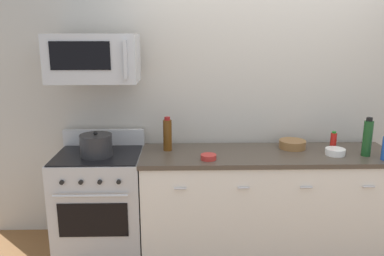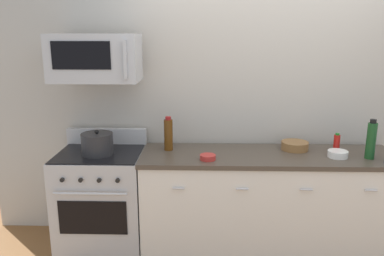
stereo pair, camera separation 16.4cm
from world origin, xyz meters
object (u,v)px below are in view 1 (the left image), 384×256
at_px(bowl_wooden_salad, 292,144).
at_px(bowl_white_ceramic, 335,151).
at_px(bottle_wine_amber, 167,135).
at_px(bottle_wine_green, 367,138).
at_px(bottle_hot_sauce_red, 333,141).
at_px(bowl_red_small, 208,157).
at_px(range_oven, 101,201).
at_px(microwave, 94,58).
at_px(stockpot, 96,145).

distance_m(bowl_wooden_salad, bowl_white_ceramic, 0.38).
height_order(bottle_wine_amber, bowl_wooden_salad, bottle_wine_amber).
height_order(bottle_wine_green, bottle_wine_amber, bottle_wine_green).
distance_m(bottle_hot_sauce_red, bowl_red_small, 1.17).
bearing_deg(bottle_wine_green, bowl_white_ceramic, 173.64).
distance_m(range_oven, bowl_wooden_salad, 1.83).
relative_size(bottle_wine_green, bowl_red_small, 2.54).
relative_size(range_oven, bowl_white_ceramic, 6.32).
bearing_deg(bottle_wine_amber, bottle_wine_green, -6.59).
distance_m(bottle_hot_sauce_red, bowl_wooden_salad, 0.36).
relative_size(microwave, bottle_wine_green, 2.19).
bearing_deg(bowl_wooden_salad, bottle_hot_sauce_red, -11.88).
distance_m(bottle_wine_green, bottle_hot_sauce_red, 0.29).
height_order(bowl_wooden_salad, stockpot, stockpot).
distance_m(bottle_wine_green, stockpot, 2.34).
xyz_separation_m(bowl_wooden_salad, stockpot, (-1.76, -0.19, 0.06)).
bearing_deg(stockpot, microwave, 89.87).
bearing_deg(bowl_wooden_salad, bottle_wine_green, -22.63).
bearing_deg(bowl_wooden_salad, bowl_white_ceramic, -33.58).
bearing_deg(bottle_hot_sauce_red, microwave, -179.49).
distance_m(microwave, bottle_wine_amber, 0.92).
xyz_separation_m(microwave, bowl_wooden_salad, (1.76, 0.09, -0.79)).
xyz_separation_m(bottle_hot_sauce_red, bottle_wine_amber, (-1.50, 0.03, 0.06)).
bearing_deg(range_oven, bowl_wooden_salad, 4.46).
xyz_separation_m(bowl_red_small, stockpot, (-0.96, 0.12, 0.07)).
xyz_separation_m(range_oven, bowl_wooden_salad, (1.76, 0.14, 0.49)).
bearing_deg(bottle_wine_amber, bowl_white_ceramic, -6.63).
distance_m(bowl_red_small, bowl_white_ceramic, 1.12).
bearing_deg(bottle_wine_amber, stockpot, -166.16).
height_order(bottle_wine_amber, stockpot, bottle_wine_amber).
height_order(bowl_red_small, stockpot, stockpot).
relative_size(bottle_hot_sauce_red, bottle_wine_amber, 0.57).
relative_size(bottle_wine_green, bowl_wooden_salad, 1.39).
height_order(bowl_red_small, bowl_white_ceramic, bowl_white_ceramic).
height_order(microwave, bowl_wooden_salad, microwave).
relative_size(range_oven, stockpot, 3.89).
height_order(bottle_wine_amber, bowl_white_ceramic, bottle_wine_amber).
xyz_separation_m(range_oven, stockpot, (0.00, -0.05, 0.55)).
xyz_separation_m(bottle_hot_sauce_red, bowl_white_ceramic, (-0.03, -0.14, -0.05)).
bearing_deg(bowl_red_small, bowl_wooden_salad, 21.22).
relative_size(bottle_wine_green, stockpot, 1.24).
bearing_deg(bowl_wooden_salad, microwave, -176.99).
xyz_separation_m(range_oven, bottle_hot_sauce_red, (2.11, 0.06, 0.53)).
bearing_deg(bottle_hot_sauce_red, bowl_white_ceramic, -102.93).
relative_size(bottle_wine_amber, bowl_red_small, 2.31).
xyz_separation_m(bottle_hot_sauce_red, bowl_wooden_salad, (-0.35, 0.07, -0.04)).
relative_size(bottle_wine_amber, bowl_white_ceramic, 1.83).
bearing_deg(bottle_wine_green, bottle_hot_sauce_red, 143.60).
height_order(microwave, bowl_red_small, microwave).
xyz_separation_m(bottle_wine_green, bowl_white_ceramic, (-0.26, 0.03, -0.13)).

